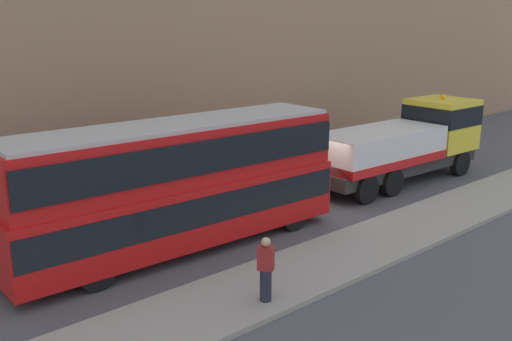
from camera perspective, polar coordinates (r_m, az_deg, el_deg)
ground_plane at (r=22.87m, az=5.19°, el=-3.42°), size 120.00×120.00×0.00m
near_kerb at (r=20.36m, az=13.81°, el=-5.94°), size 60.00×2.80×0.15m
recovery_tow_truck at (r=26.54m, az=14.30°, el=2.68°), size 10.18×2.94×3.67m
double_decker_bus at (r=18.16m, az=-7.63°, el=-1.01°), size 11.11×2.92×4.06m
pedestrian_onlooker at (r=14.85m, az=0.96°, el=-9.72°), size 0.44×0.48×1.71m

